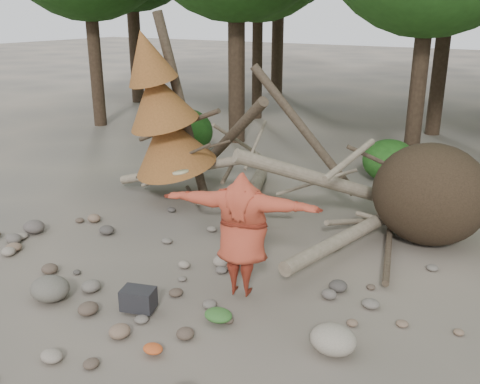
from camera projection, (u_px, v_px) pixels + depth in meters
The scene contains 12 objects.
ground at pixel (187, 303), 8.35m from camera, with size 120.00×120.00×0.00m, color #514C44.
deadfall_pile at pixel (399, 192), 10.46m from camera, with size 8.55×5.24×3.30m.
dead_conifer at pixel (163, 115), 11.92m from camera, with size 2.06×2.16×4.35m.
bush_left at pixel (184, 132), 16.64m from camera, with size 1.80×1.80×1.44m, color #1A4612.
bush_mid at pixel (389, 161), 14.06m from camera, with size 1.40×1.40×1.12m, color #235919.
frisbee_thrower at pixel (242, 234), 8.19m from camera, with size 2.55×1.27×2.00m.
backpack at pixel (139, 302), 8.04m from camera, with size 0.49×0.33×0.33m, color black.
cloth_green at pixel (218, 318), 7.79m from camera, with size 0.43×0.36×0.16m, color #316126.
cloth_orange at pixel (153, 352), 7.07m from camera, with size 0.28×0.23×0.10m, color #B74A1F.
boulder_front_left at pixel (50, 289), 8.38m from camera, with size 0.64×0.57×0.38m, color #615C51.
boulder_mid_right at pixel (333, 340), 7.10m from camera, with size 0.63×0.57×0.38m, color gray.
boulder_mid_left at pixel (34, 227), 10.90m from camera, with size 0.45×0.40×0.27m, color #584F4A.
Camera 1 is at (4.54, -5.81, 4.36)m, focal length 40.00 mm.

